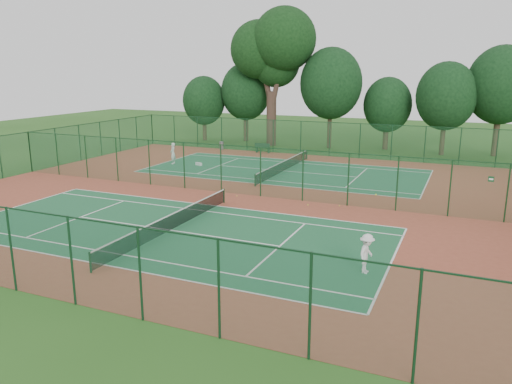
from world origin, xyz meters
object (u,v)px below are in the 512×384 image
Objects in this scene: player_far at (173,153)px; player_near at (367,254)px; kit_bag at (199,164)px; big_tree at (273,49)px; trash_bin at (222,146)px; bench at (263,148)px.

player_near is at bearing 35.50° from player_far.
big_tree reaches higher than kit_bag.
player_near is 2.05× the size of trash_bin.
player_far is at bearing -105.49° from big_tree.
big_tree is (-17.67, 33.60, 10.00)m from player_near.
kit_bag is 18.23m from big_tree.
player_far is 2.29× the size of trash_bin.
bench is (5.23, 9.27, -0.47)m from player_far.
bench is 11.86m from big_tree.
player_far is at bearing 57.09° from player_near.
player_near is 2.52× the size of kit_bag.
player_near is at bearing -52.54° from trash_bin.
player_far is (-21.81, 18.67, 0.11)m from player_near.
player_near is 32.49m from bench.
big_tree reaches higher than player_near.
player_far is 10.65m from bench.
bench is 9.36m from kit_bag.
player_near is at bearing -62.27° from big_tree.
player_near is 1.03× the size of bench.
trash_bin reaches higher than kit_bag.
bench is at bearing 98.42° from kit_bag.
trash_bin is at bearing 165.04° from player_far.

